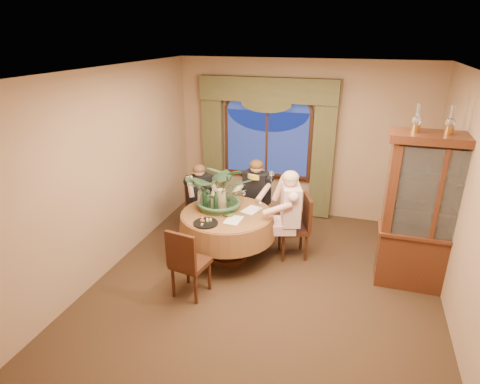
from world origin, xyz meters
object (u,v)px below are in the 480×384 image
(person_pink, at_px, (290,216))
(person_back, at_px, (200,199))
(person_scarf, at_px, (257,198))
(chair_back_right, at_px, (250,203))
(china_cabinet, at_px, (432,215))
(chair_back, at_px, (202,207))
(wine_bottle_1, at_px, (216,202))
(wine_bottle_0, at_px, (205,200))
(centerpiece_plant, at_px, (222,168))
(oil_lamp_center, at_px, (451,120))
(olive_bowl, at_px, (229,214))
(wine_bottle_2, at_px, (200,197))
(chair_front_left, at_px, (191,261))
(stoneware_vase, at_px, (221,199))
(chair_right, at_px, (293,227))
(wine_bottle_3, at_px, (213,200))
(oil_lamp_left, at_px, (417,118))
(dining_table, at_px, (227,235))

(person_pink, distance_m, person_back, 1.66)
(person_pink, height_order, person_scarf, person_pink)
(chair_back_right, xyz_separation_m, person_back, (-0.79, -0.36, 0.13))
(chair_back_right, bearing_deg, china_cabinet, 163.93)
(chair_back_right, distance_m, chair_back, 0.84)
(person_pink, xyz_separation_m, wine_bottle_1, (-1.04, -0.32, 0.22))
(person_pink, relative_size, wine_bottle_0, 4.24)
(person_pink, distance_m, wine_bottle_1, 1.11)
(centerpiece_plant, relative_size, wine_bottle_1, 3.37)
(china_cabinet, bearing_deg, wine_bottle_0, -178.12)
(chair_back, relative_size, person_back, 0.79)
(chair_back_right, bearing_deg, person_back, 28.30)
(oil_lamp_center, bearing_deg, person_scarf, 162.68)
(oil_lamp_center, height_order, wine_bottle_0, oil_lamp_center)
(olive_bowl, bearing_deg, wine_bottle_2, 162.57)
(chair_front_left, relative_size, stoneware_vase, 3.07)
(stoneware_vase, xyz_separation_m, wine_bottle_2, (-0.32, -0.03, 0.01))
(chair_right, distance_m, stoneware_vase, 1.16)
(china_cabinet, distance_m, stoneware_vase, 2.85)
(chair_right, bearing_deg, chair_front_left, 120.01)
(chair_back_right, relative_size, person_pink, 0.69)
(chair_back, relative_size, wine_bottle_0, 2.91)
(stoneware_vase, bearing_deg, centerpiece_plant, 90.51)
(wine_bottle_1, bearing_deg, wine_bottle_3, 131.71)
(person_pink, bearing_deg, chair_back, 59.02)
(wine_bottle_3, bearing_deg, olive_bowl, -23.91)
(chair_back, bearing_deg, person_scarf, 148.43)
(oil_lamp_left, distance_m, oil_lamp_center, 0.36)
(dining_table, height_order, person_back, person_back)
(dining_table, relative_size, wine_bottle_1, 4.35)
(stoneware_vase, bearing_deg, person_pink, 9.59)
(person_back, height_order, person_scarf, person_scarf)
(dining_table, distance_m, centerpiece_plant, 1.03)
(person_scarf, xyz_separation_m, wine_bottle_1, (-0.36, -0.93, 0.25))
(wine_bottle_2, bearing_deg, centerpiece_plant, 13.65)
(chair_back_right, bearing_deg, oil_lamp_left, 161.11)
(olive_bowl, bearing_deg, wine_bottle_1, 168.45)
(oil_lamp_center, height_order, wine_bottle_1, oil_lamp_center)
(oil_lamp_left, relative_size, chair_front_left, 0.35)
(wine_bottle_0, height_order, wine_bottle_2, same)
(oil_lamp_left, height_order, person_pink, oil_lamp_left)
(oil_lamp_left, height_order, chair_back, oil_lamp_left)
(chair_right, relative_size, chair_back_right, 1.00)
(centerpiece_plant, xyz_separation_m, wine_bottle_3, (-0.10, -0.11, -0.47))
(person_pink, distance_m, stoneware_vase, 1.04)
(wine_bottle_0, bearing_deg, chair_back_right, 68.96)
(oil_lamp_center, bearing_deg, stoneware_vase, 179.98)
(chair_front_left, height_order, centerpiece_plant, centerpiece_plant)
(china_cabinet, bearing_deg, person_back, 170.30)
(centerpiece_plant, bearing_deg, stoneware_vase, -89.49)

